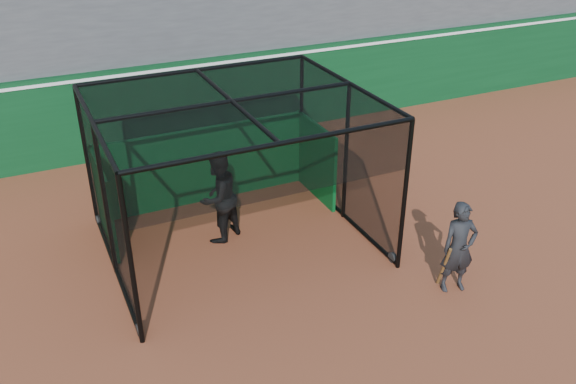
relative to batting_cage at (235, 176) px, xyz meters
name	(u,v)px	position (x,y,z in m)	size (l,w,h in m)	color
ground	(287,316)	(-0.09, -2.74, -1.62)	(120.00, 120.00, 0.00)	brown
outfield_wall	(161,105)	(-0.09, 5.76, -0.33)	(50.00, 0.50, 2.50)	#0A3C1A
batting_cage	(235,176)	(0.00, 0.00, 0.00)	(5.37, 4.63, 3.25)	black
batter	(218,197)	(-0.29, 0.31, -0.58)	(1.01, 0.78, 2.07)	black
on_deck_player	(459,248)	(3.21, -3.33, -0.69)	(0.76, 0.58, 1.87)	black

